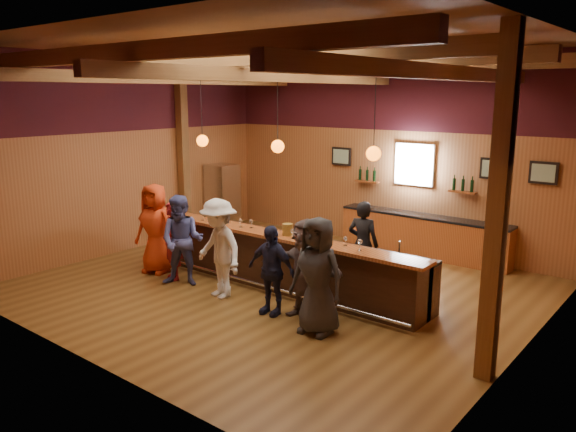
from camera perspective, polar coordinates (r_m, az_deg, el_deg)
The scene contains 27 objects.
room at distance 10.30m, azimuth -0.86°, elevation 9.95°, with size 9.04×9.00×4.52m.
bar_counter at distance 10.82m, azimuth -0.43°, elevation -4.44°, with size 6.30×1.07×1.11m.
back_bar_cabinet at distance 13.16m, azimuth 13.52°, elevation -1.93°, with size 4.00×0.52×0.95m.
window at distance 13.25m, azimuth 12.71°, elevation 5.13°, with size 0.95×0.09×0.95m.
framed_pictures at distance 12.88m, azimuth 16.17°, elevation 4.97°, with size 5.35×0.05×0.45m.
wine_shelves at distance 13.25m, azimuth 12.50°, elevation 3.26°, with size 3.00×0.18×0.30m.
pendant_lights at distance 10.29m, azimuth -1.05°, elevation 7.12°, with size 4.24×0.24×1.37m.
stainless_fridge at distance 15.20m, azimuth -6.66°, elevation 1.85°, with size 0.70×0.70×1.80m, color silver.
customer_orange at distance 11.84m, azimuth -13.32°, elevation -1.24°, with size 0.91×0.59×1.86m, color red.
customer_redvest at distance 11.36m, azimuth -11.66°, elevation -2.48°, with size 0.57×0.38×1.57m, color maroon.
customer_denim at distance 10.95m, azimuth -10.69°, elevation -2.49°, with size 0.86×0.67×1.76m, color #444A89.
customer_white at distance 10.19m, azimuth -7.04°, elevation -3.31°, with size 1.18×0.68×1.82m, color silver.
customer_navy at distance 9.40m, azimuth -1.75°, elevation -5.49°, with size 0.90×0.37×1.53m, color #1C1E38.
customer_brown at distance 9.22m, azimuth 1.76°, elevation -5.39°, with size 1.55×0.49×1.67m, color #544443.
customer_dark at distance 8.63m, azimuth 3.01°, elevation -6.08°, with size 0.90×0.58×1.84m, color #28282A.
bartender at distance 10.75m, azimuth 7.63°, elevation -2.88°, with size 0.61×0.40×1.68m, color black.
ice_bucket at distance 10.23m, azimuth -0.05°, elevation -1.38°, with size 0.20×0.20×0.21m, color brown.
bottle_a at distance 10.04m, azimuth 2.36°, elevation -1.52°, with size 0.07×0.07×0.33m.
bottle_b at distance 9.88m, azimuth 3.67°, elevation -1.63°, with size 0.08×0.08×0.39m.
glass_a at distance 12.28m, azimuth -11.56°, elevation 0.78°, with size 0.08×0.08×0.18m.
glass_b at distance 11.56m, azimuth -8.67°, elevation 0.17°, with size 0.08×0.08×0.17m.
glass_c at distance 11.61m, azimuth -8.10°, elevation 0.29°, with size 0.08×0.08×0.19m.
glass_d at distance 10.88m, azimuth -4.83°, elevation -0.54°, with size 0.07×0.07×0.16m.
glass_e at distance 10.81m, azimuth -3.77°, elevation -0.59°, with size 0.08×0.08×0.17m.
glass_f at distance 9.99m, azimuth 0.49°, elevation -1.60°, with size 0.08×0.08×0.18m.
glass_g at distance 9.59m, azimuth 5.85°, elevation -2.34°, with size 0.07×0.07×0.16m.
glass_h at distance 9.30m, azimuth 7.32°, elevation -2.67°, with size 0.09×0.09×0.20m.
Camera 1 is at (6.55, -7.88, 3.64)m, focal length 35.00 mm.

